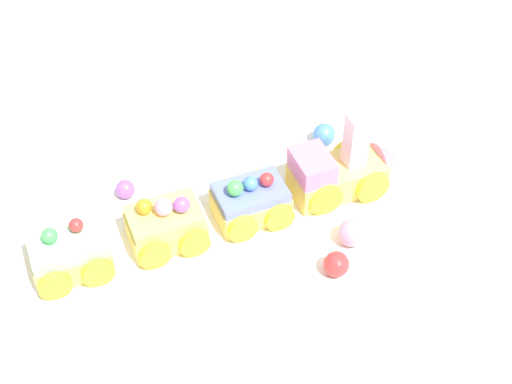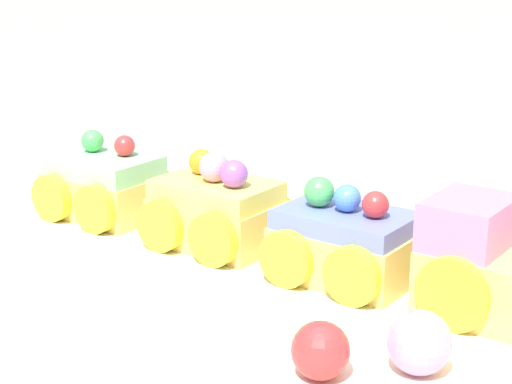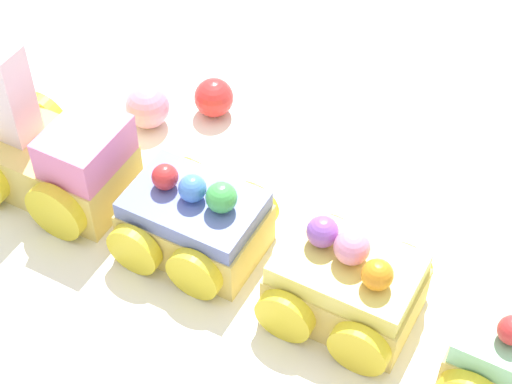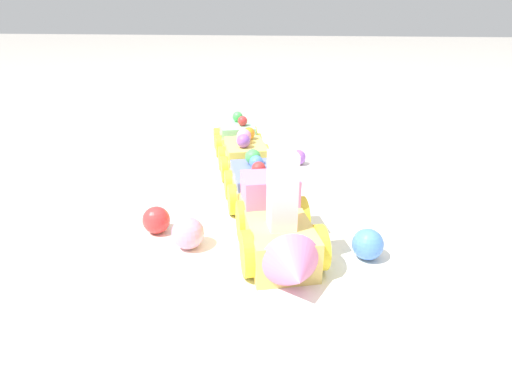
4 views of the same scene
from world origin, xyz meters
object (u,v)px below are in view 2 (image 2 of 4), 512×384
Objects in this scene: cake_car_lemon at (217,211)px; cake_car_mint at (105,186)px; gumball_red at (321,350)px; gumball_purple at (259,193)px; cake_car_blueberry at (346,244)px; gumball_pink at (419,343)px.

cake_car_lemon is 0.10m from cake_car_mint.
gumball_red is at bearing -23.60° from cake_car_mint.
gumball_purple is at bearing 150.97° from gumball_red.
cake_car_lemon is 0.18m from gumball_red.
cake_car_blueberry is 3.14× the size of gumball_pink.
gumball_purple is at bearing 161.12° from gumball_pink.
cake_car_lemon reaches higher than gumball_purple.
gumball_red reaches higher than gumball_purple.
cake_car_mint is 0.27m from gumball_red.
gumball_red is 0.26m from gumball_purple.
gumball_red is 1.23× the size of gumball_purple.
gumball_pink is at bearing -18.88° from gumball_purple.
gumball_pink is (0.02, 0.04, 0.00)m from gumball_red.
cake_car_blueberry is at bearing -0.07° from cake_car_mint.
cake_car_blueberry is 3.49× the size of gumball_red.
cake_car_mint is at bearing -176.69° from gumball_pink.
cake_car_mint reaches higher than gumball_red.
gumball_purple is (-0.22, 0.12, -0.00)m from gumball_red.
cake_car_lemon is at bearing -54.42° from gumball_purple.
cake_car_mint is 0.11m from gumball_purple.
gumball_pink is (0.30, 0.02, -0.01)m from cake_car_mint.
gumball_purple is at bearing 45.67° from cake_car_mint.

